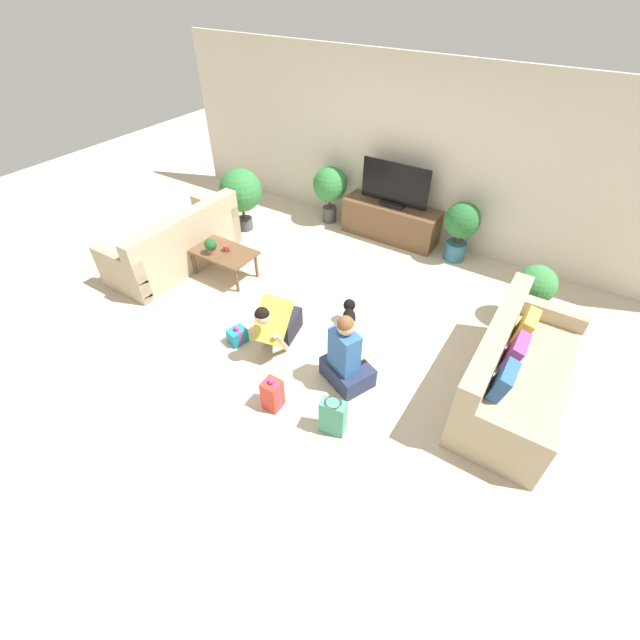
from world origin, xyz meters
name	(u,v)px	position (x,y,z in m)	size (l,w,h in m)	color
ground_plane	(317,316)	(0.00, 0.00, 0.00)	(16.00, 16.00, 0.00)	beige
wall_back	(412,153)	(0.00, 2.63, 1.30)	(8.40, 0.06, 2.60)	beige
sofa_left	(176,245)	(-2.42, -0.08, 0.31)	(0.86, 1.99, 0.87)	tan
sofa_right	(514,374)	(2.42, 0.01, 0.31)	(0.86, 1.99, 0.87)	tan
coffee_table	(223,254)	(-1.61, 0.06, 0.36)	(0.93, 0.54, 0.41)	brown
tv_console	(390,222)	(-0.09, 2.33, 0.28)	(1.54, 0.47, 0.57)	brown
tv	(395,187)	(-0.09, 2.33, 0.86)	(1.09, 0.20, 0.67)	black
potted_plant_back_left	(330,187)	(-1.21, 2.28, 0.63)	(0.57, 0.57, 0.95)	#4C4C51
potted_plant_corner_left	(241,192)	(-2.27, 1.27, 0.66)	(0.68, 0.68, 1.02)	#4C4C51
potted_plant_back_right	(461,225)	(1.03, 2.28, 0.57)	(0.52, 0.52, 0.91)	#336B84
potted_plant_corner_right	(535,287)	(2.27, 1.36, 0.52)	(0.48, 0.48, 0.80)	#4C4C51
person_kneeling	(277,323)	(-0.11, -0.68, 0.34)	(0.47, 0.84, 0.79)	#23232D
person_sitting	(346,359)	(0.86, -0.75, 0.33)	(0.64, 0.60, 0.93)	#283351
dog	(349,315)	(0.47, 0.01, 0.22)	(0.32, 0.47, 0.34)	black
gift_box_a	(272,394)	(0.41, -1.46, 0.18)	(0.18, 0.18, 0.41)	red
gift_box_b	(237,336)	(-0.54, -0.92, 0.10)	(0.22, 0.25, 0.25)	teal
gift_bag_a	(333,417)	(1.08, -1.38, 0.21)	(0.27, 0.19, 0.44)	#4CA384
mug	(226,248)	(-1.56, 0.09, 0.45)	(0.12, 0.08, 0.09)	#B23D38
tabletop_plant	(211,245)	(-1.70, -0.06, 0.53)	(0.17, 0.17, 0.22)	#A36042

